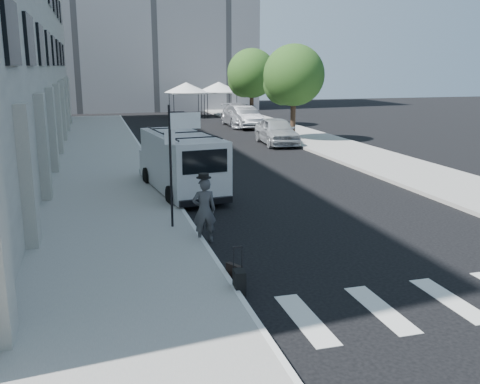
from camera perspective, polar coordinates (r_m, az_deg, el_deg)
ground at (r=13.42m, az=6.04°, el=-7.26°), size 120.00×120.00×0.00m
sidewalk_left at (r=28.04m, az=-14.48°, el=3.41°), size 4.50×48.00×0.15m
sidewalk_right at (r=34.80m, az=7.78°, el=5.57°), size 4.00×56.00×0.15m
sign_pole at (r=15.18m, az=-6.60°, el=5.49°), size 1.03×0.07×3.50m
tree_near at (r=34.07m, az=5.51°, el=12.05°), size 3.80×3.83×6.03m
tree_far at (r=42.60m, az=1.07°, el=12.36°), size 3.80×3.83×6.03m
tent_left at (r=50.45m, az=-5.76°, el=11.01°), size 4.00×4.00×3.20m
tent_right at (r=51.58m, az=-2.29°, el=11.12°), size 4.00×4.00×3.20m
businessman at (r=14.45m, az=-3.84°, el=-1.97°), size 0.67×0.45×1.79m
briefcase at (r=12.19m, az=-0.61°, el=-8.49°), size 0.32×0.44×0.34m
suitcase at (r=11.40m, az=-0.08°, el=-9.55°), size 0.24×0.37×1.01m
cargo_van at (r=20.24m, az=-6.32°, el=3.18°), size 2.62×6.09×2.23m
parked_car_a at (r=32.78m, az=3.94°, el=6.51°), size 2.29×4.96×1.65m
parked_car_b at (r=41.74m, az=0.47°, el=8.01°), size 1.83×5.07×1.66m
parked_car_c at (r=42.72m, az=0.09°, el=8.17°), size 2.59×5.97×1.71m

